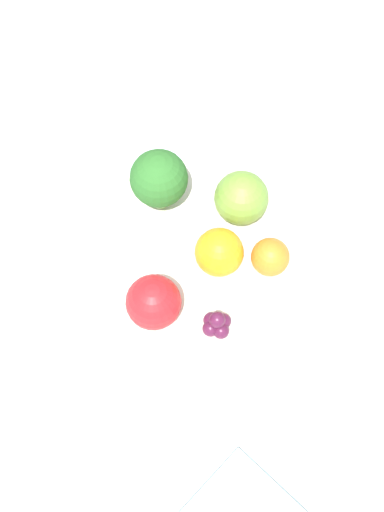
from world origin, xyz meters
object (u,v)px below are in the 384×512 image
broccoli (159,179)px  apple_green (241,198)px  bowl (192,270)px  apple_red (154,302)px  orange_front (219,252)px  grape_cluster (217,324)px  orange_back (270,257)px

broccoli → apple_green: broccoli is taller
bowl → apple_red: (-0.06, -0.03, 0.05)m
orange_front → grape_cluster: orange_front is taller
broccoli → apple_red: size_ratio=1.40×
orange_front → orange_back: orange_front is taller
apple_red → grape_cluster: 0.06m
apple_red → grape_cluster: apple_red is taller
apple_red → orange_back: 0.12m
bowl → broccoli: size_ratio=3.34×
bowl → grape_cluster: size_ratio=8.30×
broccoli → grape_cluster: size_ratio=2.49×
broccoli → orange_front: bearing=-85.4°
orange_front → orange_back: bearing=-37.7°
apple_red → apple_green: size_ratio=0.95×
broccoli → orange_front: broccoli is taller
orange_front → orange_back: 0.05m
bowl → orange_front: orange_front is taller
orange_front → grape_cluster: bearing=-127.3°
orange_front → apple_red: bearing=-173.7°
orange_front → grape_cluster: (-0.04, -0.05, -0.01)m
bowl → grape_cluster: grape_cluster is taller
broccoli → orange_back: (0.05, -0.12, -0.02)m
apple_green → orange_front: (-0.05, -0.04, -0.00)m
bowl → orange_back: size_ratio=6.45×
apple_red → grape_cluster: size_ratio=1.77×
apple_red → orange_front: bearing=6.3°
apple_red → orange_back: size_ratio=1.38×
orange_back → grape_cluster: 0.08m
broccoli → grape_cluster: broccoli is taller
apple_red → orange_front: size_ratio=1.09×
grape_cluster → apple_green: bearing=43.7°
bowl → broccoli: bearing=80.8°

